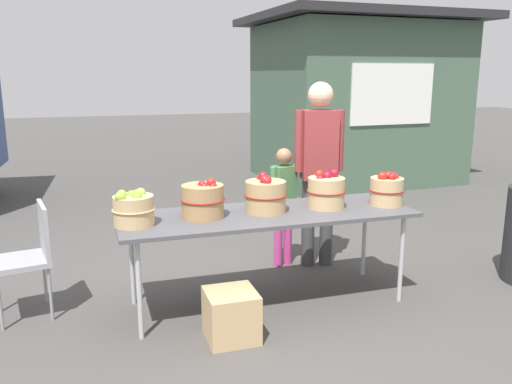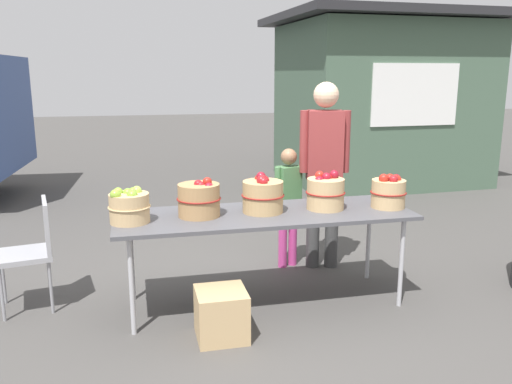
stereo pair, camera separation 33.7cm
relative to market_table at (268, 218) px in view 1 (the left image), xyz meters
The scene contains 12 objects.
ground_plane 0.71m from the market_table, ahead, with size 40.00×40.00×0.00m, color #474442.
market_table is the anchor object (origin of this frame).
apple_basket_green_0 1.03m from the market_table, behind, with size 0.31×0.31×0.26m.
apple_basket_red_0 0.53m from the market_table, behind, with size 0.34×0.34×0.30m.
apple_basket_red_1 0.18m from the market_table, 106.74° to the left, with size 0.34×0.34×0.31m.
apple_basket_red_2 0.53m from the market_table, ahead, with size 0.32×0.32×0.31m.
apple_basket_red_3 1.03m from the market_table, ahead, with size 0.29×0.29×0.28m.
vendor_adult 1.04m from the market_table, 42.65° to the left, with size 0.45×0.30×1.74m.
child_customer 0.87m from the market_table, 61.26° to the left, with size 0.29×0.21×1.14m.
food_kiosk 5.48m from the market_table, 55.00° to the left, with size 3.61×3.03×2.74m.
folding_chair 1.81m from the market_table, 169.29° to the left, with size 0.47×0.47×0.86m.
produce_crate 0.84m from the market_table, 131.48° to the right, with size 0.35×0.35×0.35m, color tan.
Camera 1 is at (-1.29, -3.75, 1.81)m, focal length 37.01 mm.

